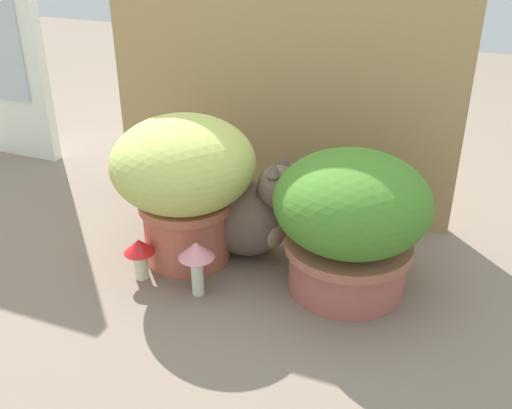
{
  "coord_description": "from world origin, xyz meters",
  "views": [
    {
      "loc": [
        0.66,
        -1.13,
        0.86
      ],
      "look_at": [
        0.16,
        0.1,
        0.18
      ],
      "focal_mm": 41.12,
      "sensor_mm": 36.0,
      "label": 1
    }
  ],
  "objects": [
    {
      "name": "ground_plane",
      "position": [
        0.0,
        0.0,
        0.0
      ],
      "size": [
        6.0,
        6.0,
        0.0
      ],
      "primitive_type": "plane",
      "color": "#766658"
    },
    {
      "name": "grass_planter",
      "position": [
        -0.02,
        0.07,
        0.23
      ],
      "size": [
        0.37,
        0.37,
        0.4
      ],
      "color": "#BE604C",
      "rests_on": "ground"
    },
    {
      "name": "cardboard_backdrop",
      "position": [
        0.08,
        0.47,
        0.45
      ],
      "size": [
        1.09,
        0.03,
        0.89
      ],
      "primitive_type": "cube",
      "color": "tan",
      "rests_on": "ground"
    },
    {
      "name": "mushroom_ornament_pink",
      "position": [
        0.08,
        -0.08,
        0.11
      ],
      "size": [
        0.09,
        0.09,
        0.15
      ],
      "color": "silver",
      "rests_on": "ground"
    },
    {
      "name": "cat",
      "position": [
        0.12,
        0.14,
        0.12
      ],
      "size": [
        0.38,
        0.19,
        0.32
      ],
      "color": "brown",
      "rests_on": "ground"
    },
    {
      "name": "leafy_planter",
      "position": [
        0.41,
        0.09,
        0.19
      ],
      "size": [
        0.37,
        0.37,
        0.36
      ],
      "color": "#AD5C52",
      "rests_on": "ground"
    },
    {
      "name": "mushroom_ornament_red",
      "position": [
        -0.09,
        -0.07,
        0.08
      ],
      "size": [
        0.08,
        0.08,
        0.11
      ],
      "color": "#E9EAC2",
      "rests_on": "ground"
    }
  ]
}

